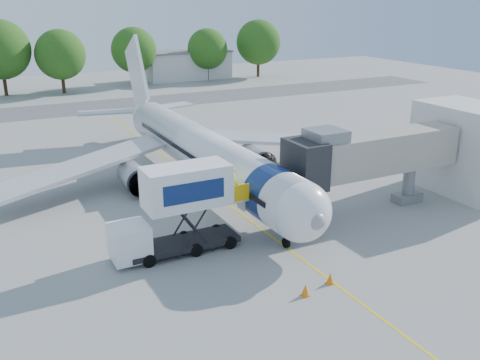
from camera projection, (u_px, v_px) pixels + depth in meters
name	position (u px, v px, depth m)	size (l,w,h in m)	color
ground	(222.00, 199.00, 41.77)	(160.00, 160.00, 0.00)	#9A9A98
guidance_line	(222.00, 199.00, 41.77)	(0.15, 70.00, 0.01)	yellow
taxiway_strip	(97.00, 107.00, 77.10)	(120.00, 10.00, 0.01)	#59595B
aircraft	(200.00, 150.00, 44.28)	(34.17, 37.73, 11.35)	white
jet_bridge	(365.00, 155.00, 37.93)	(13.90, 3.20, 6.60)	#AAA391
terminal_stub	(467.00, 149.00, 42.75)	(5.00, 8.00, 7.00)	silver
catering_hiloader	(177.00, 211.00, 32.28)	(8.50, 2.44, 5.50)	black
ground_tug	(340.00, 291.00, 27.48)	(3.57, 2.60, 1.28)	white
safety_cone_a	(305.00, 290.00, 28.19)	(0.44, 0.44, 0.70)	orange
safety_cone_b	(330.00, 278.00, 29.39)	(0.43, 0.43, 0.68)	orange
outbuilding_right	(187.00, 65.00, 102.58)	(16.40, 7.40, 5.30)	silver
tree_c	(0.00, 50.00, 83.61)	(9.31, 9.31, 11.88)	#382314
tree_d	(60.00, 55.00, 86.06)	(8.03, 8.03, 10.24)	#382314
tree_e	(134.00, 50.00, 94.33)	(7.94, 7.94, 10.13)	#382314
tree_f	(207.00, 49.00, 100.12)	(7.51, 7.51, 9.57)	#382314
tree_g	(258.00, 42.00, 103.99)	(8.61, 8.61, 10.98)	#382314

